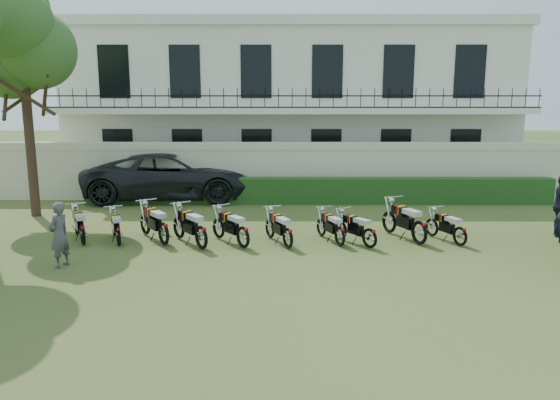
{
  "coord_description": "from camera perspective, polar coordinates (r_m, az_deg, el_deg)",
  "views": [
    {
      "loc": [
        -0.42,
        -13.56,
        4.19
      ],
      "look_at": [
        -0.47,
        1.66,
        1.21
      ],
      "focal_mm": 35.0,
      "sensor_mm": 36.0,
      "label": 1
    }
  ],
  "objects": [
    {
      "name": "motorcycle_7",
      "position": [
        15.11,
        9.36,
        -3.45
      ],
      "size": [
        1.1,
        1.47,
        0.96
      ],
      "rotation": [
        0.0,
        0.0,
        0.63
      ],
      "color": "black",
      "rests_on": "ground"
    },
    {
      "name": "perimeter_wall",
      "position": [
        21.78,
        1.28,
        3.09
      ],
      "size": [
        30.0,
        0.35,
        2.3
      ],
      "color": "beige",
      "rests_on": "ground"
    },
    {
      "name": "motorcycle_0",
      "position": [
        16.18,
        -19.96,
        -2.94
      ],
      "size": [
        0.95,
        1.67,
        1.0
      ],
      "rotation": [
        0.0,
        0.0,
        0.48
      ],
      "color": "black",
      "rests_on": "ground"
    },
    {
      "name": "tree_west_near",
      "position": [
        20.5,
        -25.34,
        14.79
      ],
      "size": [
        3.4,
        3.2,
        7.9
      ],
      "color": "#473323",
      "rests_on": "ground"
    },
    {
      "name": "suv",
      "position": [
        22.32,
        -11.26,
        2.48
      ],
      "size": [
        6.96,
        3.5,
        1.89
      ],
      "primitive_type": "imported",
      "rotation": [
        0.0,
        0.0,
        1.63
      ],
      "color": "black",
      "rests_on": "ground"
    },
    {
      "name": "motorcycle_2",
      "position": [
        15.55,
        -12.08,
        -2.88
      ],
      "size": [
        1.24,
        1.72,
        1.11
      ],
      "rotation": [
        0.0,
        0.0,
        0.61
      ],
      "color": "black",
      "rests_on": "ground"
    },
    {
      "name": "hedge",
      "position": [
        21.14,
        4.03,
        0.98
      ],
      "size": [
        18.0,
        0.6,
        1.0
      ],
      "primitive_type": "cube",
      "color": "#194017",
      "rests_on": "ground"
    },
    {
      "name": "motorcycle_6",
      "position": [
        15.21,
        6.29,
        -3.32
      ],
      "size": [
        0.78,
        1.61,
        0.93
      ],
      "rotation": [
        0.0,
        0.0,
        0.39
      ],
      "color": "black",
      "rests_on": "ground"
    },
    {
      "name": "motorcycle_1",
      "position": [
        15.8,
        -16.56,
        -3.16
      ],
      "size": [
        0.8,
        1.62,
        0.94
      ],
      "rotation": [
        0.0,
        0.0,
        0.4
      ],
      "color": "black",
      "rests_on": "ground"
    },
    {
      "name": "motorcycle_4",
      "position": [
        14.95,
        -3.89,
        -3.34
      ],
      "size": [
        1.22,
        1.56,
        1.03
      ],
      "rotation": [
        0.0,
        0.0,
        0.65
      ],
      "color": "black",
      "rests_on": "ground"
    },
    {
      "name": "ground",
      "position": [
        14.2,
        1.88,
        -6.1
      ],
      "size": [
        100.0,
        100.0,
        0.0
      ],
      "primitive_type": "plane",
      "color": "#35481C",
      "rests_on": "ground"
    },
    {
      "name": "motorcycle_5",
      "position": [
        14.87,
        0.83,
        -3.48
      ],
      "size": [
        0.87,
        1.69,
        0.99
      ],
      "rotation": [
        0.0,
        0.0,
        0.42
      ],
      "color": "black",
      "rests_on": "ground"
    },
    {
      "name": "motorcycle_3",
      "position": [
        14.93,
        -8.24,
        -3.31
      ],
      "size": [
        1.28,
        1.71,
        1.11
      ],
      "rotation": [
        0.0,
        0.0,
        0.63
      ],
      "color": "black",
      "rests_on": "ground"
    },
    {
      "name": "building",
      "position": [
        27.53,
        1.07,
        10.06
      ],
      "size": [
        20.4,
        9.6,
        7.4
      ],
      "color": "white",
      "rests_on": "ground"
    },
    {
      "name": "inspector",
      "position": [
        14.35,
        -22.09,
        -3.39
      ],
      "size": [
        0.58,
        0.69,
        1.62
      ],
      "primitive_type": "imported",
      "rotation": [
        0.0,
        0.0,
        -1.95
      ],
      "color": "#515155",
      "rests_on": "ground"
    },
    {
      "name": "motorcycle_9",
      "position": [
        15.94,
        18.32,
        -3.15
      ],
      "size": [
        0.84,
        1.58,
        0.93
      ],
      "rotation": [
        0.0,
        0.0,
        0.44
      ],
      "color": "black",
      "rests_on": "ground"
    },
    {
      "name": "motorcycle_8",
      "position": [
        15.73,
        14.38,
        -2.74
      ],
      "size": [
        1.01,
        1.97,
        1.15
      ],
      "rotation": [
        0.0,
        0.0,
        0.42
      ],
      "color": "black",
      "rests_on": "ground"
    }
  ]
}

